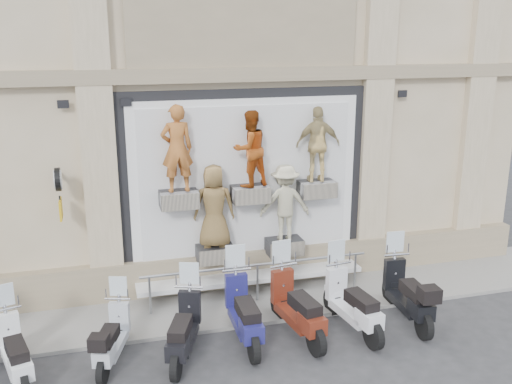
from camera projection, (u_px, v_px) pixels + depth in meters
ground at (287, 350)px, 10.58m from camera, size 90.00×90.00×0.00m
sidewalk at (256, 299)px, 12.52m from camera, size 16.00×2.20×0.08m
building at (207, 21)px, 15.47m from camera, size 14.00×8.60×12.00m
shop_vitrine at (250, 188)px, 12.49m from camera, size 5.60×0.85×4.30m
guard_rail at (257, 284)px, 12.31m from camera, size 5.06×0.10×0.93m
clock_sign_bracket at (59, 187)px, 11.10m from camera, size 0.10×0.80×1.02m
scooter_b at (13, 340)px, 9.49m from camera, size 1.04×1.95×1.52m
scooter_c at (111, 327)px, 10.00m from camera, size 1.02×1.81×1.41m
scooter_d at (183, 318)px, 10.15m from camera, size 1.21×2.03×1.59m
scooter_e at (244, 300)px, 10.68m from camera, size 0.66×2.11×1.71m
scooter_f at (297, 295)px, 10.88m from camera, size 0.90×2.20×1.73m
scooter_g at (353, 292)px, 11.08m from camera, size 0.85×2.11×1.67m
scooter_h at (408, 282)px, 11.47m from camera, size 0.75×2.12×1.69m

